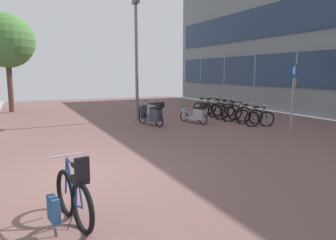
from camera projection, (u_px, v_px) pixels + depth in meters
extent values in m
cube|color=brown|center=(253.00, 151.00, 8.97)|extent=(14.40, 40.00, 0.05)
cube|color=slate|center=(297.00, 70.00, 16.39)|extent=(0.10, 0.12, 1.84)
cube|color=slate|center=(255.00, 70.00, 19.24)|extent=(0.10, 0.12, 1.84)
cube|color=slate|center=(225.00, 70.00, 22.09)|extent=(0.10, 0.12, 1.84)
cube|color=slate|center=(201.00, 71.00, 24.94)|extent=(0.10, 0.12, 1.84)
torus|color=black|center=(82.00, 208.00, 4.35)|extent=(0.22, 0.75, 0.75)
torus|color=black|center=(66.00, 193.00, 4.89)|extent=(0.22, 0.75, 0.75)
cylinder|color=navy|center=(71.00, 181.00, 4.63)|extent=(0.10, 0.34, 0.66)
cylinder|color=navy|center=(76.00, 187.00, 4.48)|extent=(0.06, 0.15, 0.60)
cylinder|color=navy|center=(71.00, 163.00, 4.55)|extent=(0.12, 0.42, 0.09)
cylinder|color=navy|center=(79.00, 206.00, 4.46)|extent=(0.08, 0.27, 0.08)
cylinder|color=navy|center=(80.00, 188.00, 4.37)|extent=(0.06, 0.18, 0.55)
cylinder|color=navy|center=(66.00, 176.00, 4.80)|extent=(0.06, 0.16, 0.60)
cube|color=black|center=(77.00, 166.00, 4.38)|extent=(0.13, 0.23, 0.06)
cylinder|color=#ADADB2|center=(66.00, 155.00, 4.70)|extent=(0.48, 0.12, 0.02)
cube|color=black|center=(80.00, 179.00, 4.33)|extent=(0.24, 0.27, 0.10)
cube|color=black|center=(82.00, 169.00, 4.22)|extent=(0.21, 0.10, 0.32)
cube|color=navy|center=(54.00, 209.00, 4.15)|extent=(0.15, 0.29, 0.34)
cylinder|color=black|center=(72.00, 218.00, 4.48)|extent=(0.18, 0.13, 0.30)
torus|color=black|center=(252.00, 119.00, 12.86)|extent=(0.65, 0.30, 0.67)
torus|color=black|center=(267.00, 119.00, 12.92)|extent=(0.65, 0.30, 0.67)
cylinder|color=black|center=(261.00, 113.00, 12.86)|extent=(0.30, 0.14, 0.59)
cylinder|color=black|center=(257.00, 114.00, 12.85)|extent=(0.14, 0.08, 0.54)
cylinder|color=black|center=(260.00, 107.00, 12.81)|extent=(0.37, 0.17, 0.08)
cylinder|color=black|center=(255.00, 120.00, 12.88)|extent=(0.24, 0.11, 0.07)
cylinder|color=black|center=(254.00, 114.00, 12.83)|extent=(0.16, 0.08, 0.49)
cylinder|color=black|center=(266.00, 113.00, 12.87)|extent=(0.14, 0.08, 0.54)
cube|color=black|center=(256.00, 107.00, 12.79)|extent=(0.24, 0.16, 0.06)
cylinder|color=#ADADB2|center=(265.00, 105.00, 12.82)|extent=(0.19, 0.46, 0.02)
torus|color=black|center=(242.00, 117.00, 13.52)|extent=(0.67, 0.27, 0.68)
torus|color=black|center=(256.00, 117.00, 13.61)|extent=(0.67, 0.27, 0.68)
cylinder|color=brown|center=(251.00, 111.00, 13.53)|extent=(0.30, 0.12, 0.60)
cylinder|color=brown|center=(247.00, 112.00, 13.51)|extent=(0.14, 0.07, 0.54)
cylinder|color=brown|center=(250.00, 105.00, 13.49)|extent=(0.37, 0.14, 0.08)
cylinder|color=brown|center=(245.00, 117.00, 13.54)|extent=(0.24, 0.10, 0.07)
cylinder|color=brown|center=(244.00, 111.00, 13.49)|extent=(0.16, 0.07, 0.50)
cylinder|color=brown|center=(255.00, 111.00, 13.56)|extent=(0.14, 0.07, 0.54)
cube|color=black|center=(246.00, 105.00, 13.46)|extent=(0.24, 0.15, 0.06)
cylinder|color=#ADADB2|center=(254.00, 103.00, 13.50)|extent=(0.16, 0.47, 0.02)
torus|color=black|center=(229.00, 114.00, 14.14)|extent=(0.70, 0.39, 0.74)
torus|color=black|center=(243.00, 114.00, 14.14)|extent=(0.70, 0.39, 0.74)
cylinder|color=black|center=(238.00, 109.00, 14.10)|extent=(0.31, 0.18, 0.65)
cylinder|color=black|center=(233.00, 109.00, 14.10)|extent=(0.15, 0.09, 0.59)
cylinder|color=black|center=(237.00, 102.00, 14.06)|extent=(0.39, 0.21, 0.09)
cylinder|color=black|center=(231.00, 115.00, 14.14)|extent=(0.25, 0.14, 0.08)
cylinder|color=black|center=(231.00, 109.00, 14.10)|extent=(0.17, 0.10, 0.54)
cylinder|color=black|center=(242.00, 108.00, 14.10)|extent=(0.15, 0.09, 0.59)
cube|color=black|center=(232.00, 102.00, 14.05)|extent=(0.24, 0.18, 0.06)
cylinder|color=#ADADB2|center=(241.00, 101.00, 14.05)|extent=(0.23, 0.44, 0.02)
torus|color=black|center=(221.00, 113.00, 14.78)|extent=(0.73, 0.33, 0.75)
torus|color=black|center=(234.00, 112.00, 14.84)|extent=(0.73, 0.33, 0.75)
cylinder|color=black|center=(229.00, 107.00, 14.78)|extent=(0.32, 0.15, 0.66)
cylinder|color=black|center=(225.00, 107.00, 14.76)|extent=(0.15, 0.08, 0.60)
cylinder|color=black|center=(228.00, 101.00, 14.73)|extent=(0.40, 0.18, 0.09)
cylinder|color=black|center=(223.00, 113.00, 14.80)|extent=(0.26, 0.12, 0.08)
cylinder|color=black|center=(222.00, 107.00, 14.75)|extent=(0.17, 0.08, 0.55)
cylinder|color=black|center=(233.00, 106.00, 14.79)|extent=(0.15, 0.08, 0.60)
cube|color=black|center=(224.00, 100.00, 14.71)|extent=(0.24, 0.16, 0.06)
cylinder|color=#ADADB2|center=(232.00, 99.00, 14.73)|extent=(0.19, 0.46, 0.02)
torus|color=black|center=(215.00, 111.00, 15.45)|extent=(0.73, 0.25, 0.74)
torus|color=black|center=(228.00, 111.00, 15.59)|extent=(0.73, 0.25, 0.74)
cylinder|color=brown|center=(223.00, 105.00, 15.49)|extent=(0.33, 0.12, 0.65)
cylinder|color=brown|center=(219.00, 106.00, 15.46)|extent=(0.15, 0.07, 0.59)
cylinder|color=brown|center=(222.00, 100.00, 15.44)|extent=(0.41, 0.14, 0.09)
cylinder|color=brown|center=(217.00, 111.00, 15.48)|extent=(0.26, 0.09, 0.08)
cylinder|color=brown|center=(216.00, 106.00, 15.43)|extent=(0.18, 0.07, 0.54)
cylinder|color=brown|center=(227.00, 105.00, 15.53)|extent=(0.16, 0.07, 0.59)
cube|color=black|center=(218.00, 99.00, 15.40)|extent=(0.24, 0.14, 0.06)
cylinder|color=#ADADB2|center=(226.00, 98.00, 15.47)|extent=(0.14, 0.47, 0.02)
torus|color=black|center=(205.00, 109.00, 16.11)|extent=(0.71, 0.34, 0.74)
torus|color=black|center=(219.00, 109.00, 16.16)|extent=(0.71, 0.34, 0.74)
cylinder|color=black|center=(213.00, 104.00, 16.10)|extent=(0.33, 0.16, 0.65)
cylinder|color=black|center=(209.00, 105.00, 16.09)|extent=(0.15, 0.09, 0.59)
cylinder|color=black|center=(213.00, 99.00, 16.05)|extent=(0.40, 0.19, 0.09)
cylinder|color=black|center=(208.00, 110.00, 16.12)|extent=(0.26, 0.13, 0.08)
cylinder|color=black|center=(207.00, 104.00, 16.08)|extent=(0.17, 0.09, 0.54)
cylinder|color=black|center=(218.00, 104.00, 16.11)|extent=(0.16, 0.09, 0.59)
cube|color=black|center=(209.00, 98.00, 16.04)|extent=(0.24, 0.16, 0.06)
cylinder|color=#ADADB2|center=(217.00, 97.00, 16.05)|extent=(0.20, 0.45, 0.02)
torus|color=black|center=(199.00, 108.00, 16.75)|extent=(0.68, 0.29, 0.69)
torus|color=black|center=(210.00, 108.00, 16.82)|extent=(0.68, 0.29, 0.69)
cylinder|color=#326938|center=(206.00, 104.00, 16.75)|extent=(0.30, 0.13, 0.61)
cylinder|color=#326938|center=(202.00, 104.00, 16.74)|extent=(0.14, 0.08, 0.55)
cylinder|color=#326938|center=(205.00, 99.00, 16.71)|extent=(0.36, 0.16, 0.08)
cylinder|color=#326938|center=(201.00, 109.00, 16.77)|extent=(0.24, 0.11, 0.08)
cylinder|color=#326938|center=(200.00, 104.00, 16.72)|extent=(0.16, 0.08, 0.51)
cylinder|color=#326938|center=(209.00, 103.00, 16.77)|extent=(0.14, 0.07, 0.55)
cube|color=black|center=(202.00, 98.00, 16.68)|extent=(0.24, 0.16, 0.06)
cylinder|color=#ADADB2|center=(208.00, 97.00, 16.72)|extent=(0.18, 0.46, 0.02)
torus|color=black|center=(203.00, 119.00, 13.43)|extent=(0.17, 0.48, 0.48)
torus|color=black|center=(184.00, 116.00, 14.33)|extent=(0.17, 0.48, 0.48)
cube|color=#A3A6B4|center=(193.00, 118.00, 13.88)|extent=(0.45, 0.72, 0.08)
cube|color=#A3A6B4|center=(200.00, 114.00, 13.56)|extent=(0.43, 0.59, 0.46)
cube|color=black|center=(200.00, 108.00, 13.52)|extent=(0.38, 0.53, 0.06)
cylinder|color=#A3A6B4|center=(184.00, 111.00, 14.27)|extent=(0.10, 0.13, 0.49)
cube|color=#A3A6B4|center=(186.00, 112.00, 14.22)|extent=(0.33, 0.16, 0.48)
cylinder|color=black|center=(185.00, 106.00, 14.22)|extent=(0.51, 0.16, 0.03)
cube|color=black|center=(204.00, 105.00, 13.29)|extent=(0.34, 0.34, 0.24)
torus|color=black|center=(159.00, 121.00, 12.80)|extent=(0.18, 0.55, 0.56)
torus|color=black|center=(142.00, 118.00, 13.74)|extent=(0.18, 0.55, 0.56)
cube|color=#363745|center=(150.00, 120.00, 13.28)|extent=(0.43, 0.73, 0.08)
cube|color=#363745|center=(156.00, 115.00, 12.93)|extent=(0.42, 0.59, 0.51)
cube|color=black|center=(156.00, 108.00, 12.89)|extent=(0.37, 0.54, 0.06)
cylinder|color=#363745|center=(143.00, 111.00, 13.68)|extent=(0.10, 0.13, 0.56)
cube|color=#363745|center=(144.00, 112.00, 13.63)|extent=(0.33, 0.15, 0.55)
cylinder|color=black|center=(143.00, 105.00, 13.62)|extent=(0.51, 0.15, 0.03)
cube|color=black|center=(160.00, 105.00, 12.66)|extent=(0.34, 0.34, 0.24)
torus|color=black|center=(156.00, 114.00, 15.05)|extent=(0.17, 0.56, 0.56)
torus|color=black|center=(142.00, 111.00, 16.07)|extent=(0.17, 0.56, 0.56)
cube|color=#A7A5B1|center=(149.00, 113.00, 15.56)|extent=(0.42, 0.77, 0.08)
cube|color=#A7A5B1|center=(154.00, 109.00, 15.20)|extent=(0.41, 0.62, 0.45)
cube|color=black|center=(154.00, 104.00, 15.16)|extent=(0.36, 0.56, 0.06)
cylinder|color=#A7A5B1|center=(142.00, 106.00, 16.01)|extent=(0.09, 0.13, 0.57)
cube|color=#A7A5B1|center=(143.00, 106.00, 15.96)|extent=(0.33, 0.14, 0.56)
cylinder|color=black|center=(142.00, 100.00, 15.95)|extent=(0.51, 0.13, 0.03)
cylinder|color=gray|center=(292.00, 98.00, 11.85)|extent=(0.07, 0.07, 2.52)
cube|color=#1C4AAC|center=(294.00, 71.00, 11.69)|extent=(0.40, 0.02, 0.50)
cube|color=white|center=(294.00, 71.00, 11.66)|extent=(0.14, 0.01, 0.28)
cylinder|color=slate|center=(137.00, 64.00, 14.30)|extent=(0.14, 0.14, 5.26)
cube|color=#4C4C51|center=(136.00, 2.00, 13.88)|extent=(0.20, 0.52, 0.18)
cylinder|color=brown|center=(10.00, 86.00, 17.48)|extent=(0.29, 0.29, 2.94)
sphere|color=#4D7F3D|center=(7.00, 40.00, 17.09)|extent=(2.99, 2.99, 2.99)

